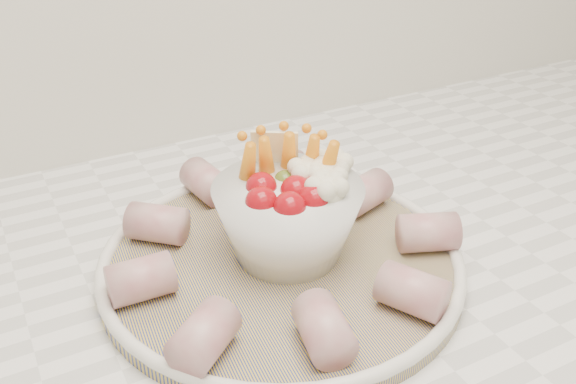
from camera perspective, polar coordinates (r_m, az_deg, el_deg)
serving_platter at (r=0.60m, az=-0.61°, el=-6.14°), size 0.36×0.36×0.02m
veggie_bowl at (r=0.58m, az=0.24°, el=-1.81°), size 0.14×0.14×0.11m
cured_meat_rolls at (r=0.59m, az=-0.62°, el=-4.37°), size 0.32×0.32×0.04m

